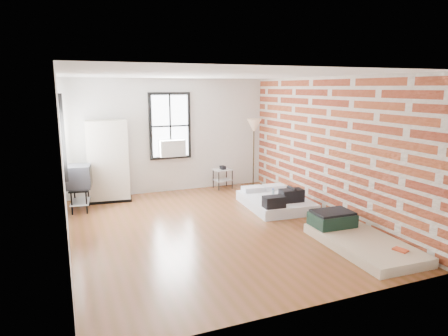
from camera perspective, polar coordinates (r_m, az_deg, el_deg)
name	(u,v)px	position (r m, az deg, el deg)	size (l,w,h in m)	color
ground	(213,228)	(7.54, -1.63, -8.58)	(6.00, 6.00, 0.00)	brown
room_shell	(217,133)	(7.56, -1.03, 5.01)	(5.02, 6.02, 2.80)	silver
mattress_main	(276,201)	(8.83, 7.39, -4.67)	(1.35, 1.75, 0.54)	silver
mattress_bare	(356,237)	(7.10, 18.29, -9.38)	(1.12, 2.02, 0.43)	tan
wardrobe	(108,161)	(9.48, -16.20, 0.93)	(0.99, 0.64, 1.86)	black
side_table	(223,173)	(10.33, -0.18, -0.79)	(0.49, 0.41, 0.59)	black
floor_lamp	(254,129)	(10.43, 4.30, 5.63)	(0.38, 0.38, 1.78)	#2D230F
tv_stand	(79,178)	(8.96, -19.98, -1.38)	(0.56, 0.74, 0.98)	black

